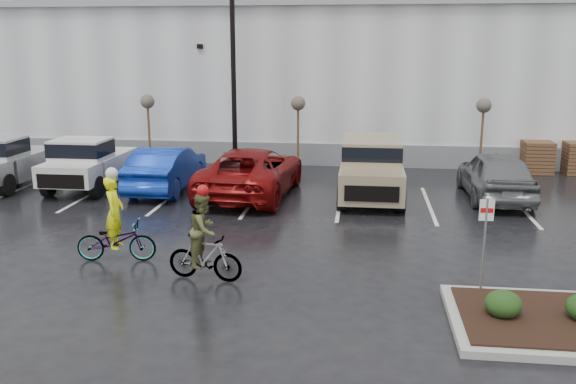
# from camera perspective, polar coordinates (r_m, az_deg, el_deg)

# --- Properties ---
(ground) EXTENTS (120.00, 120.00, 0.00)m
(ground) POSITION_cam_1_polar(r_m,az_deg,el_deg) (13.45, 1.32, -9.45)
(ground) COLOR black
(ground) RESTS_ON ground
(warehouse) EXTENTS (60.50, 15.50, 7.20)m
(warehouse) POSITION_cam_1_polar(r_m,az_deg,el_deg) (34.37, 5.13, 10.86)
(warehouse) COLOR silver
(warehouse) RESTS_ON ground
(wooded_ridge) EXTENTS (80.00, 25.00, 6.00)m
(wooded_ridge) POSITION_cam_1_polar(r_m,az_deg,el_deg) (57.38, 5.97, 11.28)
(wooded_ridge) COLOR #1D3817
(wooded_ridge) RESTS_ON ground
(lamppost) EXTENTS (0.50, 1.00, 9.22)m
(lamppost) POSITION_cam_1_polar(r_m,az_deg,el_deg) (24.88, -5.20, 14.52)
(lamppost) COLOR black
(lamppost) RESTS_ON ground
(sapling_west) EXTENTS (0.60, 0.60, 3.20)m
(sapling_west) POSITION_cam_1_polar(r_m,az_deg,el_deg) (27.07, -13.00, 7.89)
(sapling_west) COLOR #533221
(sapling_west) RESTS_ON ground
(sapling_mid) EXTENTS (0.60, 0.60, 3.20)m
(sapling_mid) POSITION_cam_1_polar(r_m,az_deg,el_deg) (25.59, 0.95, 7.92)
(sapling_mid) COLOR #533221
(sapling_mid) RESTS_ON ground
(sapling_east) EXTENTS (0.60, 0.60, 3.20)m
(sapling_east) POSITION_cam_1_polar(r_m,az_deg,el_deg) (25.89, 17.83, 7.34)
(sapling_east) COLOR #533221
(sapling_east) RESTS_ON ground
(pallet_stack_a) EXTENTS (1.20, 1.20, 1.35)m
(pallet_stack_a) POSITION_cam_1_polar(r_m,az_deg,el_deg) (27.69, 22.24, 3.05)
(pallet_stack_a) COLOR #533221
(pallet_stack_a) RESTS_ON ground
(shrub_a) EXTENTS (0.70, 0.70, 0.52)m
(shrub_a) POSITION_cam_1_polar(r_m,az_deg,el_deg) (12.63, 19.50, -9.84)
(shrub_a) COLOR #163512
(shrub_a) RESTS_ON curb_island
(fire_lane_sign) EXTENTS (0.30, 0.05, 2.20)m
(fire_lane_sign) POSITION_cam_1_polar(r_m,az_deg,el_deg) (13.35, 17.93, -3.89)
(fire_lane_sign) COLOR gray
(fire_lane_sign) RESTS_ON ground
(pickup_silver) EXTENTS (2.10, 5.20, 1.96)m
(pickup_silver) POSITION_cam_1_polar(r_m,az_deg,el_deg) (25.79, -24.59, 2.80)
(pickup_silver) COLOR #B7B8C0
(pickup_silver) RESTS_ON ground
(pickup_white) EXTENTS (2.10, 5.20, 1.96)m
(pickup_white) POSITION_cam_1_polar(r_m,az_deg,el_deg) (24.29, -17.78, 2.79)
(pickup_white) COLOR silver
(pickup_white) RESTS_ON ground
(car_blue) EXTENTS (1.75, 4.99, 1.64)m
(car_blue) POSITION_cam_1_polar(r_m,az_deg,el_deg) (23.01, -11.30, 2.21)
(car_blue) COLOR #0E2C9B
(car_blue) RESTS_ON ground
(car_red) EXTENTS (3.31, 6.38, 1.72)m
(car_red) POSITION_cam_1_polar(r_m,az_deg,el_deg) (21.78, -3.44, 1.91)
(car_red) COLOR maroon
(car_red) RESTS_ON ground
(suv_tan) EXTENTS (2.20, 5.10, 2.06)m
(suv_tan) POSITION_cam_1_polar(r_m,az_deg,el_deg) (21.54, 7.79, 2.14)
(suv_tan) COLOR gray
(suv_tan) RESTS_ON ground
(car_grey) EXTENTS (2.11, 5.08, 1.72)m
(car_grey) POSITION_cam_1_polar(r_m,az_deg,el_deg) (22.41, 18.85, 1.53)
(car_grey) COLOR slate
(car_grey) RESTS_ON ground
(cyclist_hivis) EXTENTS (2.03, 0.92, 2.38)m
(cyclist_hivis) POSITION_cam_1_polar(r_m,az_deg,el_deg) (15.75, -15.81, -3.65)
(cyclist_hivis) COLOR #3F3F44
(cyclist_hivis) RESTS_ON ground
(cyclist_olive) EXTENTS (1.78, 0.89, 2.24)m
(cyclist_olive) POSITION_cam_1_polar(r_m,az_deg,el_deg) (14.03, -7.81, -5.00)
(cyclist_olive) COLOR #3F3F44
(cyclist_olive) RESTS_ON ground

